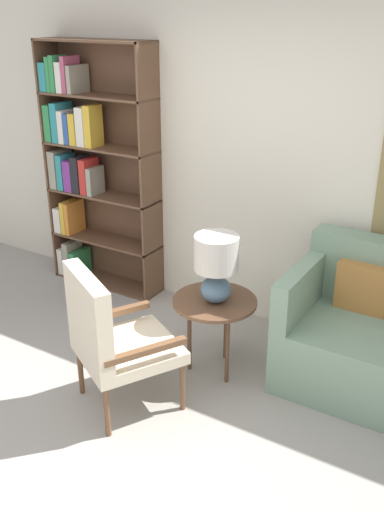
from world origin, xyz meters
TOP-DOWN VIEW (x-y plane):
  - ground_plane at (0.00, 0.00)m, footprint 14.00×14.00m
  - wall_back at (0.04, 2.03)m, footprint 6.40×0.08m
  - bookshelf at (-1.45, 1.85)m, footprint 1.10×0.30m
  - armchair at (-0.07, 0.41)m, footprint 0.79×0.80m
  - side_table at (0.28, 1.13)m, footprint 0.59×0.59m
  - table_lamp at (0.30, 1.11)m, footprint 0.30×0.30m

SIDE VIEW (x-z plane):
  - ground_plane at x=0.00m, z-range 0.00..0.00m
  - side_table at x=0.28m, z-range 0.23..0.80m
  - armchair at x=-0.07m, z-range 0.06..1.05m
  - table_lamp at x=0.30m, z-range 0.62..1.10m
  - bookshelf at x=-1.45m, z-range 0.04..2.24m
  - wall_back at x=0.04m, z-range 0.00..2.70m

